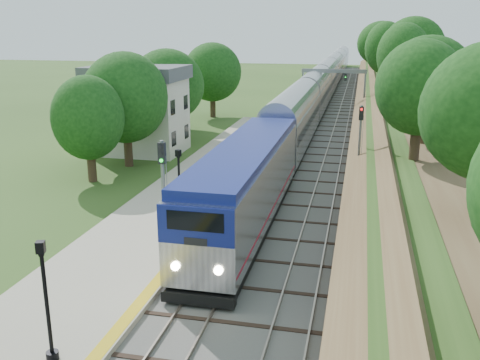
% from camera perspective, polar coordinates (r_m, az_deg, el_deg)
% --- Properties ---
extents(ground, '(320.00, 320.00, 0.00)m').
position_cam_1_polar(ground, '(20.72, -6.92, -17.46)').
color(ground, '#2D4C19').
rests_on(ground, ground).
extents(trackbed, '(9.50, 170.00, 0.28)m').
position_cam_1_polar(trackbed, '(77.15, 9.62, 7.32)').
color(trackbed, '#4C4944').
rests_on(trackbed, ground).
extents(platform, '(6.40, 68.00, 0.38)m').
position_cam_1_polar(platform, '(35.92, -6.28, -2.27)').
color(platform, '#ACA48B').
rests_on(platform, ground).
extents(yellow_stripe, '(0.55, 68.00, 0.01)m').
position_cam_1_polar(yellow_stripe, '(35.07, -1.88, -2.31)').
color(yellow_stripe, gold).
rests_on(yellow_stripe, platform).
extents(embankment, '(10.64, 170.00, 11.70)m').
position_cam_1_polar(embankment, '(76.91, 15.97, 8.32)').
color(embankment, brown).
rests_on(embankment, ground).
extents(station_building, '(8.60, 6.60, 8.00)m').
position_cam_1_polar(station_building, '(50.92, -10.76, 7.46)').
color(station_building, beige).
rests_on(station_building, ground).
extents(signal_gantry, '(8.40, 0.38, 6.20)m').
position_cam_1_polar(signal_gantry, '(71.59, 9.94, 10.48)').
color(signal_gantry, slate).
rests_on(signal_gantry, ground).
extents(trees_behind_platform, '(7.82, 53.32, 7.21)m').
position_cam_1_polar(trees_behind_platform, '(41.29, -12.26, 6.06)').
color(trees_behind_platform, '#332316').
rests_on(trees_behind_platform, ground).
extents(train, '(3.25, 152.16, 4.78)m').
position_cam_1_polar(train, '(94.52, 9.12, 10.33)').
color(train, black).
rests_on(train, trackbed).
extents(lamppost_mid, '(0.43, 0.43, 4.36)m').
position_cam_1_polar(lamppost_mid, '(19.46, -19.86, -12.77)').
color(lamppost_mid, black).
rests_on(lamppost_mid, platform).
extents(lamppost_far, '(0.42, 0.42, 4.27)m').
position_cam_1_polar(lamppost_far, '(31.32, -6.48, -1.01)').
color(lamppost_far, black).
rests_on(lamppost_far, platform).
extents(signal_platform, '(0.35, 0.27, 5.90)m').
position_cam_1_polar(signal_platform, '(25.89, -8.18, -0.74)').
color(signal_platform, slate).
rests_on(signal_platform, platform).
extents(signal_farside, '(0.33, 0.26, 5.96)m').
position_cam_1_polar(signal_farside, '(39.43, 12.67, 4.44)').
color(signal_farside, slate).
rests_on(signal_farside, ground).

